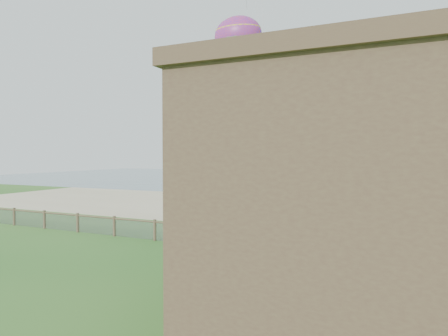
{
  "coord_description": "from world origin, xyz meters",
  "views": [
    {
      "loc": [
        10.42,
        -13.43,
        5.08
      ],
      "look_at": [
        0.55,
        8.0,
        4.26
      ],
      "focal_mm": 32.0,
      "sensor_mm": 36.0,
      "label": 1
    }
  ],
  "objects": [
    {
      "name": "octopus_kite",
      "position": [
        -1.74,
        15.58,
        12.37
      ],
      "size": [
        4.3,
        3.58,
        7.63
      ],
      "primitive_type": null,
      "rotation": [
        0.0,
        0.0,
        -0.29
      ],
      "color": "red"
    },
    {
      "name": "chainlink_fence",
      "position": [
        0.0,
        6.0,
        0.55
      ],
      "size": [
        36.2,
        0.2,
        1.25
      ],
      "primitive_type": null,
      "color": "brown",
      "rests_on": "ground"
    },
    {
      "name": "sand_beach",
      "position": [
        0.0,
        22.0,
        0.0
      ],
      "size": [
        72.0,
        20.0,
        0.02
      ],
      "primitive_type": "cube",
      "color": "#BCAE88",
      "rests_on": "ground"
    },
    {
      "name": "picnic_table",
      "position": [
        7.11,
        1.47,
        0.38
      ],
      "size": [
        2.15,
        1.91,
        0.75
      ],
      "primitive_type": null,
      "rotation": [
        0.0,
        0.0,
        0.38
      ],
      "color": "brown",
      "rests_on": "ground"
    },
    {
      "name": "ground",
      "position": [
        0.0,
        0.0,
        0.0
      ],
      "size": [
        160.0,
        160.0,
        0.0
      ],
      "primitive_type": "plane",
      "color": "#296221",
      "rests_on": "ground"
    },
    {
      "name": "ocean",
      "position": [
        0.0,
        66.0,
        0.0
      ],
      "size": [
        160.0,
        68.0,
        0.02
      ],
      "primitive_type": "cube",
      "color": "slate",
      "rests_on": "ground"
    }
  ]
}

